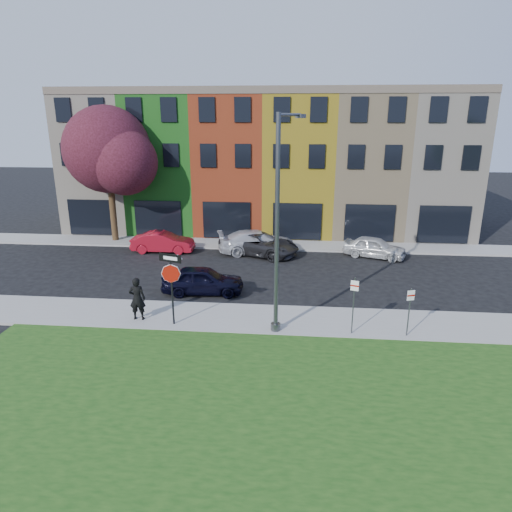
# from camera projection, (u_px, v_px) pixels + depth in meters

# --- Properties ---
(ground) EXTENTS (120.00, 120.00, 0.00)m
(ground) POSITION_uv_depth(u_px,v_px,m) (294.00, 356.00, 17.14)
(ground) COLOR black
(ground) RESTS_ON ground
(sidewalk_near) EXTENTS (40.00, 3.00, 0.12)m
(sidewalk_near) POSITION_uv_depth(u_px,v_px,m) (341.00, 322.00, 19.80)
(sidewalk_near) COLOR gray
(sidewalk_near) RESTS_ON ground
(sidewalk_far) EXTENTS (40.00, 2.40, 0.12)m
(sidewalk_far) POSITION_uv_depth(u_px,v_px,m) (253.00, 244.00, 31.65)
(sidewalk_far) COLOR gray
(sidewalk_far) RESTS_ON ground
(rowhouse_block) EXTENTS (30.00, 10.12, 10.00)m
(rowhouse_block) POSITION_uv_depth(u_px,v_px,m) (267.00, 163.00, 36.02)
(rowhouse_block) COLOR #BEB29D
(rowhouse_block) RESTS_ON ground
(stop_sign) EXTENTS (1.01, 0.37, 3.13)m
(stop_sign) POSITION_uv_depth(u_px,v_px,m) (171.00, 275.00, 18.88)
(stop_sign) COLOR black
(stop_sign) RESTS_ON sidewalk_near
(man) EXTENTS (0.77, 0.56, 1.92)m
(man) POSITION_uv_depth(u_px,v_px,m) (137.00, 299.00, 19.72)
(man) COLOR black
(man) RESTS_ON sidewalk_near
(sedan_near) EXTENTS (2.19, 4.31, 1.39)m
(sedan_near) POSITION_uv_depth(u_px,v_px,m) (203.00, 280.00, 23.03)
(sedan_near) COLOR black
(sedan_near) RESTS_ON ground
(parked_car_red) EXTENTS (1.64, 4.15, 1.34)m
(parked_car_red) POSITION_uv_depth(u_px,v_px,m) (163.00, 242.00, 29.97)
(parked_car_red) COLOR maroon
(parked_car_red) RESTS_ON ground
(parked_car_silver) EXTENTS (4.59, 6.09, 1.47)m
(parked_car_silver) POSITION_uv_depth(u_px,v_px,m) (257.00, 242.00, 29.79)
(parked_car_silver) COLOR #BABABF
(parked_car_silver) RESTS_ON ground
(parked_car_dark) EXTENTS (6.08, 6.87, 1.43)m
(parked_car_dark) POSITION_uv_depth(u_px,v_px,m) (259.00, 244.00, 29.40)
(parked_car_dark) COLOR black
(parked_car_dark) RESTS_ON ground
(parked_car_white) EXTENTS (4.07, 4.88, 1.32)m
(parked_car_white) POSITION_uv_depth(u_px,v_px,m) (375.00, 247.00, 28.86)
(parked_car_white) COLOR silver
(parked_car_white) RESTS_ON ground
(street_lamp) EXTENTS (1.22, 2.44, 8.67)m
(street_lamp) POSITION_uv_depth(u_px,v_px,m) (279.00, 227.00, 17.85)
(street_lamp) COLOR #46494B
(street_lamp) RESTS_ON sidewalk_near
(parking_sign_a) EXTENTS (0.31, 0.13, 2.43)m
(parking_sign_a) POSITION_uv_depth(u_px,v_px,m) (354.00, 299.00, 18.26)
(parking_sign_a) COLOR #46494B
(parking_sign_a) RESTS_ON sidewalk_near
(parking_sign_b) EXTENTS (0.31, 0.14, 2.05)m
(parking_sign_b) POSITION_uv_depth(u_px,v_px,m) (410.00, 306.00, 18.12)
(parking_sign_b) COLOR #46494B
(parking_sign_b) RESTS_ON sidewalk_near
(tree_purple) EXTENTS (6.99, 6.12, 9.21)m
(tree_purple) POSITION_uv_depth(u_px,v_px,m) (109.00, 152.00, 30.87)
(tree_purple) COLOR #322210
(tree_purple) RESTS_ON sidewalk_far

